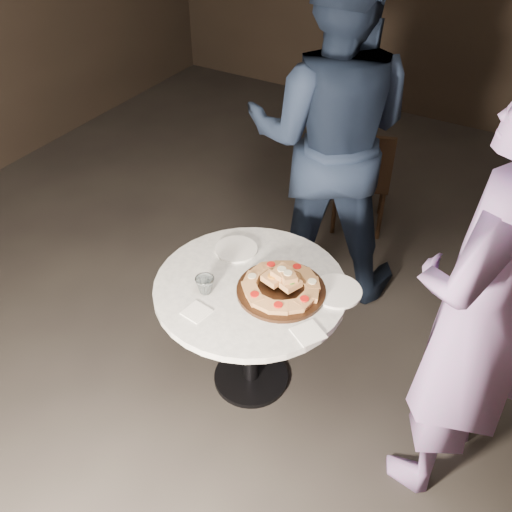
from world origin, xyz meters
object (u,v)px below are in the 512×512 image
at_px(table, 251,304).
at_px(diner_teal, 477,311).
at_px(diner_navy, 329,136).
at_px(serving_board, 281,290).
at_px(water_glass, 205,285).
at_px(focaccia_pile, 282,284).
at_px(chair_far, 362,174).

height_order(table, diner_teal, diner_teal).
relative_size(diner_navy, diner_teal, 1.03).
xyz_separation_m(serving_board, diner_navy, (-0.22, 0.92, 0.29)).
bearing_deg(water_glass, table, 44.26).
relative_size(table, focaccia_pile, 3.05).
distance_m(focaccia_pile, water_glass, 0.34).
distance_m(table, focaccia_pile, 0.22).
bearing_deg(focaccia_pile, table, -167.68).
bearing_deg(serving_board, diner_teal, 0.03).
height_order(table, diner_navy, diner_navy).
bearing_deg(focaccia_pile, serving_board, -89.52).
height_order(serving_board, chair_far, chair_far).
bearing_deg(water_glass, focaccia_pile, 31.04).
distance_m(table, serving_board, 0.20).
bearing_deg(table, focaccia_pile, 12.32).
bearing_deg(focaccia_pile, diner_teal, -0.33).
xyz_separation_m(water_glass, diner_navy, (0.08, 1.09, 0.26)).
distance_m(serving_board, focaccia_pile, 0.03).
relative_size(serving_board, focaccia_pile, 1.11).
bearing_deg(chair_far, diner_navy, 69.76).
distance_m(serving_board, water_glass, 0.34).
height_order(table, serving_board, serving_board).
distance_m(table, chair_far, 1.52).
relative_size(focaccia_pile, diner_teal, 0.19).
bearing_deg(diner_navy, table, 77.12).
xyz_separation_m(water_glass, chair_far, (0.10, 1.66, -0.25)).
height_order(table, water_glass, water_glass).
bearing_deg(serving_board, water_glass, -149.68).
height_order(diner_navy, diner_teal, diner_navy).
relative_size(chair_far, diner_teal, 0.41).
xyz_separation_m(focaccia_pile, chair_far, (-0.19, 1.48, -0.26)).
relative_size(focaccia_pile, diner_navy, 0.19).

